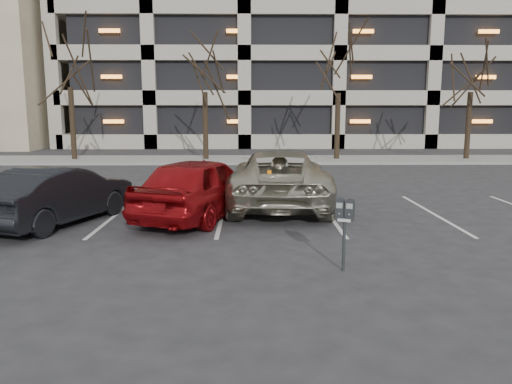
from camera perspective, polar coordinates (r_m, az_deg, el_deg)
ground at (r=10.99m, az=2.86°, el=-5.04°), size 140.00×140.00×0.00m
sidewalk at (r=26.76m, az=0.70°, el=3.71°), size 80.00×4.00×0.12m
stall_lines at (r=13.23m, az=-3.84°, el=-2.53°), size 16.90×5.20×0.00m
parking_garage at (r=46.69m, az=15.71°, el=17.16°), size 52.00×20.00×19.00m
tree_a at (r=28.41m, az=-20.73°, el=15.85°), size 3.77×3.77×8.57m
tree_b at (r=26.89m, az=-5.94°, el=15.97°), size 3.54×3.54×8.05m
tree_c at (r=27.19m, az=9.51°, el=15.66°), size 3.49×3.49×7.94m
tree_d at (r=29.23m, az=23.61°, el=14.76°), size 3.55×3.55×8.07m
parking_meter at (r=8.58m, az=10.11°, el=-2.75°), size 0.34×0.23×1.25m
suv_silver at (r=14.27m, az=2.68°, el=1.63°), size 2.95×5.92×1.62m
car_red at (r=12.76m, az=-6.36°, el=0.57°), size 3.43×5.01×1.58m
car_dark at (r=12.96m, az=-21.60°, el=-0.32°), size 2.88×4.49×1.40m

